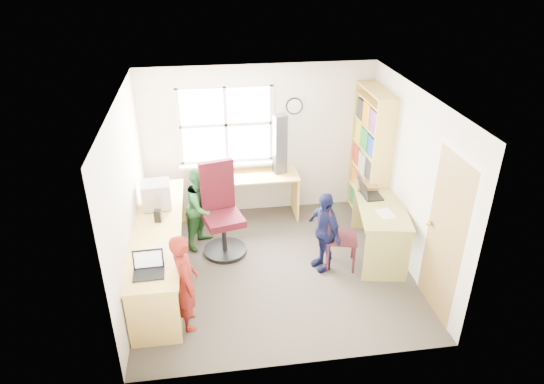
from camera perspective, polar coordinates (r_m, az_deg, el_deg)
The scene contains 19 objects.
room at distance 6.16m, azimuth 0.31°, elevation 0.73°, with size 3.64×3.44×2.44m.
l_desk at distance 6.19m, azimuth -11.45°, elevation -7.97°, with size 2.38×2.95×0.75m.
right_desk at distance 6.88m, azimuth 12.60°, elevation -3.03°, with size 0.87×1.45×0.78m.
bookshelf at distance 7.59m, azimuth 11.41°, elevation 3.75°, with size 0.30×1.02×2.10m.
swivel_chair at distance 6.83m, azimuth -5.98°, elevation -2.69°, with size 0.75×0.75×1.33m.
wooden_chair at distance 6.57m, azimuth 7.62°, elevation -4.83°, with size 0.49×0.49×0.93m.
crt_monitor at distance 6.72m, azimuth -13.44°, elevation -0.33°, with size 0.40×0.36×0.37m.
laptop_left at distance 5.54m, azimuth -14.32°, elevation -8.63°, with size 0.35×0.29×0.23m.
laptop_right at distance 6.94m, azimuth 11.25°, elevation -0.07°, with size 0.30×0.35×0.24m.
speaker_a at distance 6.43m, azimuth -13.28°, elevation -2.73°, with size 0.10×0.10×0.17m.
speaker_b at distance 7.00m, azimuth -12.94°, elevation 0.05°, with size 0.12×0.12×0.19m.
cd_tower at distance 7.44m, azimuth 0.93°, elevation 5.62°, with size 0.22×0.20×0.94m.
game_box at distance 7.20m, azimuth 11.00°, elevation 0.78°, with size 0.35×0.35×0.06m.
paper_a at distance 5.86m, azimuth -13.44°, elevation -6.92°, with size 0.26×0.34×0.00m.
paper_b at distance 6.57m, azimuth 13.24°, elevation -2.49°, with size 0.22×0.30×0.00m.
potted_plant at distance 7.48m, azimuth -6.74°, elevation 2.81°, with size 0.15×0.12×0.28m, color #2B6428.
person_red at distance 5.58m, azimuth -10.17°, elevation -10.37°, with size 0.44×0.29×1.21m, color maroon.
person_green at distance 6.99m, azimuth -8.25°, elevation -1.76°, with size 0.59×0.46×1.22m, color #29672E.
person_navy at distance 6.47m, azimuth 6.16°, elevation -4.62°, with size 0.66×0.28×1.13m, color #161A44.
Camera 1 is at (-0.81, -5.34, 4.00)m, focal length 32.00 mm.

